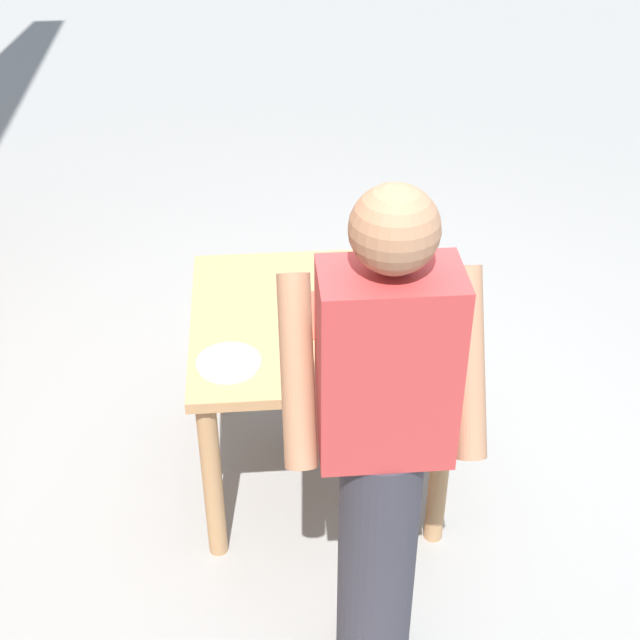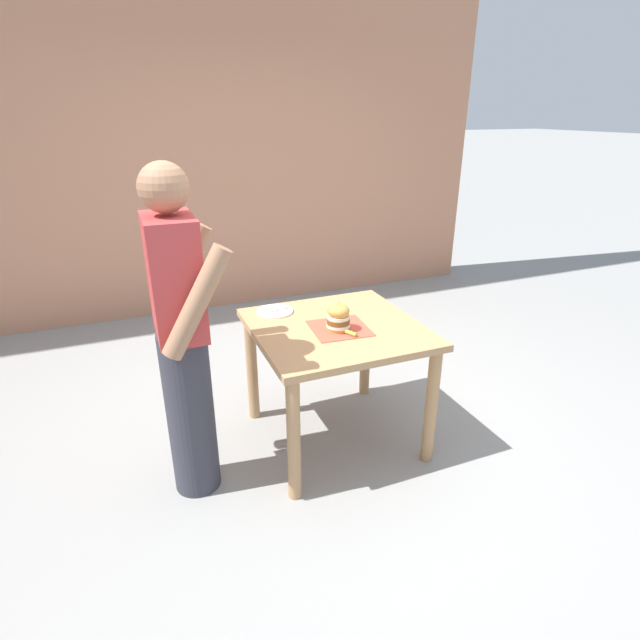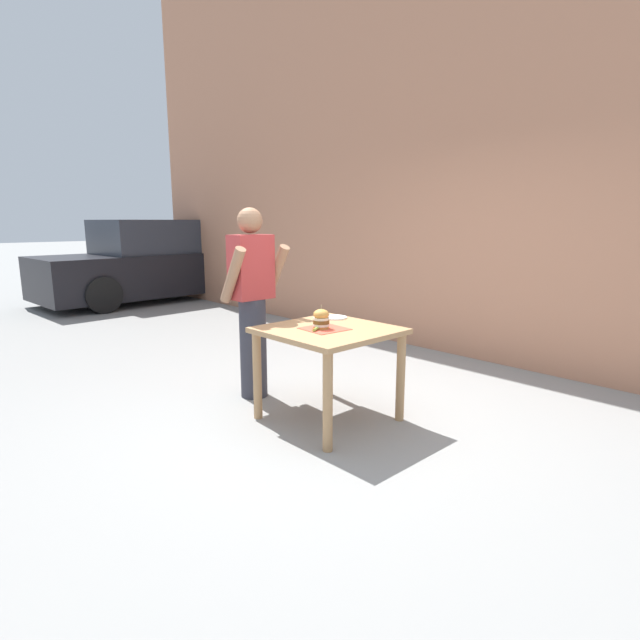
# 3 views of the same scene
# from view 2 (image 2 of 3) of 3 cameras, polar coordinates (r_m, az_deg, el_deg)

# --- Properties ---
(ground_plane) EXTENTS (80.00, 80.00, 0.00)m
(ground_plane) POSITION_cam_2_polar(r_m,az_deg,el_deg) (3.20, 1.70, -13.07)
(ground_plane) COLOR gray
(patio_table) EXTENTS (0.93, 0.93, 0.75)m
(patio_table) POSITION_cam_2_polar(r_m,az_deg,el_deg) (2.88, 1.84, -2.98)
(patio_table) COLOR tan
(patio_table) RESTS_ON ground
(serving_paper) EXTENTS (0.33, 0.33, 0.00)m
(serving_paper) POSITION_cam_2_polar(r_m,az_deg,el_deg) (2.79, 2.24, -0.95)
(serving_paper) COLOR #D64C38
(serving_paper) RESTS_ON patio_table
(sandwich) EXTENTS (0.13, 0.13, 0.19)m
(sandwich) POSITION_cam_2_polar(r_m,az_deg,el_deg) (2.74, 2.11, 0.32)
(sandwich) COLOR gold
(sandwich) RESTS_ON serving_paper
(pickle_spear) EXTENTS (0.10, 0.06, 0.02)m
(pickle_spear) POSITION_cam_2_polar(r_m,az_deg,el_deg) (2.70, 3.35, -1.44)
(pickle_spear) COLOR #8EA83D
(pickle_spear) RESTS_ON serving_paper
(side_plate_with_forks) EXTENTS (0.22, 0.22, 0.02)m
(side_plate_with_forks) POSITION_cam_2_polar(r_m,az_deg,el_deg) (3.02, -5.18, 1.00)
(side_plate_with_forks) COLOR white
(side_plate_with_forks) RESTS_ON patio_table
(diner_across_table) EXTENTS (0.55, 0.35, 1.69)m
(diner_across_table) POSITION_cam_2_polar(r_m,az_deg,el_deg) (2.47, -15.46, -1.78)
(diner_across_table) COLOR #33333D
(diner_across_table) RESTS_ON ground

